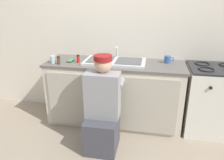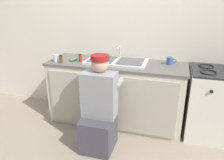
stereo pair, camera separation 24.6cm
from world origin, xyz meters
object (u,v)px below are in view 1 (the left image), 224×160
Objects in this scene: sink_double_basin at (115,61)px; spice_bottle_red at (78,59)px; stove_range at (211,99)px; coffee_mug at (168,59)px; spice_bottle_pepper at (59,60)px; cell_phone at (71,61)px; water_glass at (53,60)px; plumber_person at (102,112)px.

sink_double_basin is 0.49m from spice_bottle_red.
coffee_mug reaches higher than stove_range.
stove_range is 2.04m from spice_bottle_pepper.
stove_range is 1.92m from cell_phone.
cell_phone is 1.33× the size of spice_bottle_red.
cell_phone is 0.24m from water_glass.
spice_bottle_red is (-0.48, -0.09, 0.03)m from sink_double_basin.
stove_range is at bearing 2.80° from spice_bottle_red.
spice_bottle_pepper reaches higher than cell_phone.
water_glass reaches higher than coffee_mug.
water_glass is at bearing -168.56° from coffee_mug.
sink_double_basin is 7.62× the size of spice_bottle_red.
sink_double_basin reaches higher than spice_bottle_pepper.
sink_double_basin is at bearing 4.26° from cell_phone.
plumber_person reaches higher than spice_bottle_pepper.
cell_phone is (-0.57, 0.58, 0.41)m from plumber_person.
water_glass is (-0.19, -0.14, 0.04)m from cell_phone.
spice_bottle_pepper is (-0.70, -0.21, 0.03)m from sink_double_basin.
cell_phone is at bearing 161.28° from spice_bottle_red.
water_glass is (-0.76, 0.44, 0.45)m from plumber_person.
water_glass is 0.79× the size of coffee_mug.
plumber_person is at bearing -31.87° from spice_bottle_pepper.
spice_bottle_pepper is (-0.67, 0.42, 0.46)m from plumber_person.
spice_bottle_pepper reaches higher than water_glass.
water_glass is at bearing -143.25° from cell_phone.
coffee_mug is at bearing 11.44° from water_glass.
water_glass is at bearing -166.83° from sink_double_basin.
sink_double_basin reaches higher than coffee_mug.
spice_bottle_pepper is 1.42m from coffee_mug.
sink_double_basin is 0.69m from coffee_mug.
sink_double_basin is 0.76m from plumber_person.
stove_range is 8.85× the size of water_glass.
plumber_person reaches higher than water_glass.
spice_bottle_pepper is at bearing -174.01° from stove_range.
stove_range is at bearing -11.14° from coffee_mug.
water_glass is at bearing 149.95° from plumber_person.
cell_phone is at bearing 134.64° from plumber_person.
spice_bottle_red is (0.13, -0.04, 0.04)m from cell_phone.
plumber_person is at bearing -134.08° from coffee_mug.
stove_range is 7.02× the size of coffee_mug.
stove_range is 8.43× the size of spice_bottle_red.
coffee_mug is at bearing 7.02° from cell_phone.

